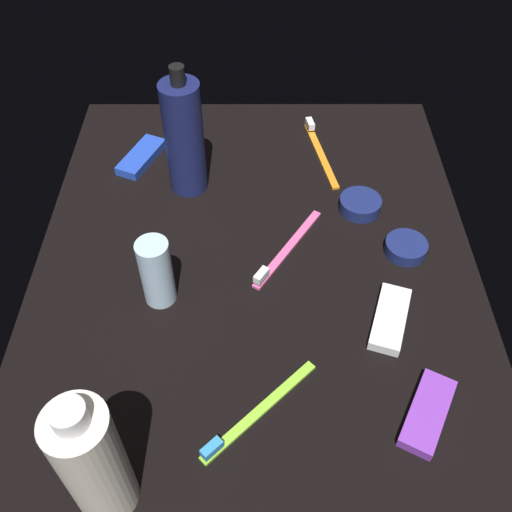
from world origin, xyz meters
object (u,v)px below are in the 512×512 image
object	(u,v)px
lotion_bottle	(184,138)
snack_bar_blue	(142,157)
bodywash_bottle	(93,462)
toothbrush_pink	(285,251)
toothbrush_orange	(319,149)
cream_tin_left	(406,247)
toothbrush_lime	(254,415)
snack_bar_white	(390,319)
deodorant_stick	(157,272)
snack_bar_purple	(428,413)
cream_tin_right	(360,204)

from	to	relation	value
lotion_bottle	snack_bar_blue	xyz separation A→B (cm)	(6.57, 8.73, -8.83)
bodywash_bottle	snack_bar_blue	world-z (taller)	bodywash_bottle
bodywash_bottle	toothbrush_pink	world-z (taller)	bodywash_bottle
toothbrush_orange	cream_tin_left	bearing A→B (deg)	-155.27
toothbrush_orange	cream_tin_left	distance (cm)	26.12
toothbrush_lime	toothbrush_orange	bearing A→B (deg)	-12.81
bodywash_bottle	snack_bar_white	size ratio (longest dim) A/B	1.87
deodorant_stick	snack_bar_blue	distance (cm)	30.90
toothbrush_pink	snack_bar_blue	size ratio (longest dim) A/B	1.52
bodywash_bottle	toothbrush_lime	world-z (taller)	bodywash_bottle
snack_bar_purple	cream_tin_right	size ratio (longest dim) A/B	1.59
snack_bar_white	cream_tin_left	xyz separation A→B (cm)	(12.64, -4.25, 0.20)
lotion_bottle	deodorant_stick	xyz separation A→B (cm)	(-23.28, 2.14, -4.32)
toothbrush_lime	snack_bar_white	size ratio (longest dim) A/B	1.33
toothbrush_orange	toothbrush_lime	distance (cm)	51.32
snack_bar_blue	cream_tin_right	size ratio (longest dim) A/B	1.59
lotion_bottle	deodorant_stick	size ratio (longest dim) A/B	2.05
lotion_bottle	toothbrush_pink	bearing A→B (deg)	-135.32
lotion_bottle	bodywash_bottle	bearing A→B (deg)	174.69
toothbrush_orange	toothbrush_pink	bearing A→B (deg)	164.07
toothbrush_lime	cream_tin_left	distance (cm)	34.50
toothbrush_orange	cream_tin_right	size ratio (longest dim) A/B	2.74
bodywash_bottle	snack_bar_blue	bearing A→B (deg)	4.10
bodywash_bottle	deodorant_stick	bearing A→B (deg)	-5.36
toothbrush_orange	lotion_bottle	bearing A→B (deg)	111.86
lotion_bottle	deodorant_stick	bearing A→B (deg)	174.75
toothbrush_orange	cream_tin_right	world-z (taller)	same
lotion_bottle	cream_tin_right	xyz separation A→B (cm)	(-5.77, -27.32, -8.53)
bodywash_bottle	cream_tin_right	bearing A→B (deg)	-35.76
toothbrush_pink	toothbrush_lime	xyz separation A→B (cm)	(-25.91, 4.49, 0.00)
toothbrush_pink	snack_bar_white	xyz separation A→B (cm)	(-12.22, -13.57, 0.14)
snack_bar_white	lotion_bottle	bearing A→B (deg)	64.74
bodywash_bottle	lotion_bottle	bearing A→B (deg)	-5.31
toothbrush_lime	snack_bar_purple	world-z (taller)	toothbrush_lime
toothbrush_orange	toothbrush_lime	size ratio (longest dim) A/B	1.29
toothbrush_orange	snack_bar_purple	xyz separation A→B (cm)	(-49.85, -8.95, 0.14)
bodywash_bottle	snack_bar_purple	xyz separation A→B (cm)	(9.17, -35.64, -8.17)
deodorant_stick	toothbrush_lime	xyz separation A→B (cm)	(-17.93, -12.78, -4.64)
deodorant_stick	toothbrush_orange	size ratio (longest dim) A/B	0.59
toothbrush_orange	toothbrush_lime	world-z (taller)	same
deodorant_stick	cream_tin_right	xyz separation A→B (cm)	(17.51, -29.46, -4.20)
toothbrush_orange	bodywash_bottle	bearing A→B (deg)	155.67
toothbrush_pink	snack_bar_purple	bearing A→B (deg)	-148.37
lotion_bottle	snack_bar_purple	xyz separation A→B (cm)	(-41.02, -30.98, -8.83)
snack_bar_blue	cream_tin_left	size ratio (longest dim) A/B	1.69
toothbrush_pink	snack_bar_white	world-z (taller)	toothbrush_pink
lotion_bottle	toothbrush_lime	xyz separation A→B (cm)	(-41.21, -10.65, -8.97)
cream_tin_left	bodywash_bottle	bearing A→B (deg)	133.18
deodorant_stick	snack_bar_purple	world-z (taller)	deodorant_stick
toothbrush_orange	snack_bar_blue	distance (cm)	30.84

